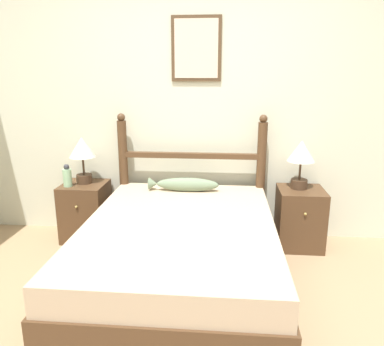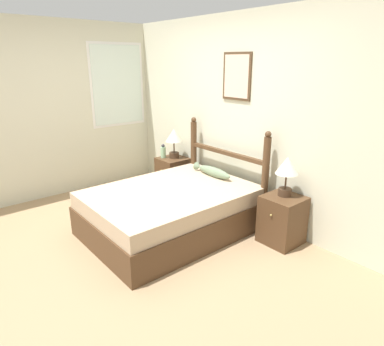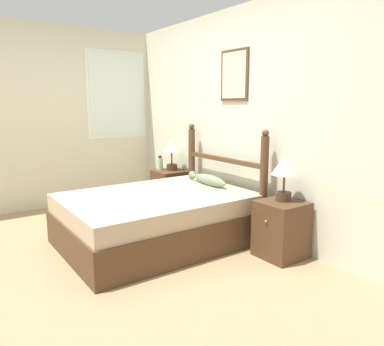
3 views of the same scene
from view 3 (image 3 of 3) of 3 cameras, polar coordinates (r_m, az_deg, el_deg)
ground_plane at (r=3.87m, az=-13.94°, el=-12.26°), size 16.00×16.00×0.00m
wall_back at (r=4.48m, az=6.54°, el=7.92°), size 6.40×0.08×2.55m
wall_left at (r=5.63m, az=-22.24°, el=7.80°), size 0.08×6.40×2.55m
bed at (r=4.06m, az=-5.41°, el=-6.95°), size 1.41×1.93×0.53m
headboard at (r=4.47m, az=4.80°, el=-0.26°), size 1.41×0.09×1.22m
nightstand_left at (r=5.30m, az=-3.34°, el=-2.55°), size 0.41×0.44×0.55m
nightstand_right at (r=3.78m, az=13.44°, el=-8.35°), size 0.41×0.44×0.55m
table_lamp_left at (r=5.22m, az=-3.12°, el=3.77°), size 0.25×0.25×0.45m
table_lamp_right at (r=3.67m, az=13.94°, el=0.53°), size 0.25×0.25×0.45m
bottle at (r=5.28m, az=-4.89°, el=1.49°), size 0.08×0.08×0.21m
fish_pillow at (r=4.40m, az=2.44°, el=-1.01°), size 0.64×0.11×0.13m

